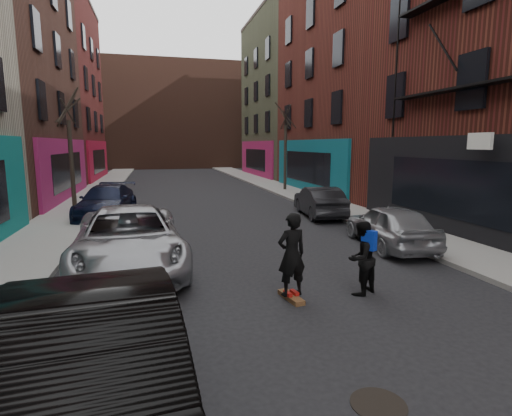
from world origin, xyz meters
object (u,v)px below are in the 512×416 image
parked_right_end (319,202)px  skateboarder (292,254)px  parked_left_end (107,202)px  tree_right_far (285,139)px  tree_left_far (70,140)px  parked_left_far (129,239)px  parked_right_far (390,226)px  manhole (379,404)px  skateboard (291,297)px  parked_left_mid (88,390)px  pedestrian (361,258)px

parked_right_end → skateboarder: bearing=70.5°
skateboarder → parked_left_end: bearing=-76.4°
parked_right_end → skateboarder: size_ratio=2.35×
tree_right_far → parked_left_end: size_ratio=1.40×
tree_left_far → parked_right_end: 11.72m
parked_left_far → tree_right_far: bearing=55.7°
parked_right_far → manhole: size_ratio=5.76×
tree_left_far → tree_right_far: (12.40, 6.00, 0.15)m
parked_right_far → parked_left_end: bearing=-33.3°
parked_left_far → skateboarder: 4.50m
parked_left_end → manhole: parked_left_end is taller
tree_left_far → manhole: (6.30, -16.08, -3.37)m
tree_right_far → skateboard: (-6.03, -18.57, -3.48)m
manhole → parked_left_end: bearing=107.9°
tree_right_far → parked_left_far: size_ratio=1.18×
parked_right_far → manhole: parked_right_far is taller
parked_left_mid → skateboard: (3.37, 3.68, -0.80)m
parked_right_end → skateboarder: (-4.43, -8.90, 0.30)m
parked_right_far → pedestrian: (-2.87, -3.39, 0.12)m
pedestrian → tree_right_far: bearing=-131.4°
tree_left_far → parked_left_end: bearing=-44.2°
parked_left_far → manhole: size_ratio=8.25×
parked_left_far → parked_right_end: parked_left_far is taller
manhole → tree_right_far: bearing=74.6°
parked_left_far → parked_right_far: 7.81m
tree_right_far → manhole: size_ratio=9.71×
parked_left_far → parked_right_far: (7.80, 0.36, -0.12)m
parked_left_mid → parked_right_far: bearing=36.0°
tree_right_far → parked_left_far: tree_right_far is taller
parked_left_end → parked_right_far: 11.99m
tree_right_far → parked_right_far: bearing=-96.0°
tree_right_far → parked_right_end: size_ratio=1.66×
parked_left_mid → manhole: parked_left_mid is taller
tree_left_far → skateboard: bearing=-63.1°
parked_right_end → parked_left_end: bearing=-6.0°
parked_left_mid → manhole: size_ratio=7.40×
tree_left_far → parked_right_end: bearing=-18.8°
skateboard → pedestrian: size_ratio=0.50×
parked_left_far → pedestrian: parked_left_far is taller
parked_left_mid → manhole: 3.41m
tree_right_far → manhole: bearing=-105.4°
parked_left_mid → parked_right_far: parked_left_mid is taller
manhole → parked_left_far: bearing=117.0°
parked_right_end → manhole: parked_right_end is taller
parked_left_mid → tree_right_far: bearing=61.1°
tree_left_far → parked_left_mid: tree_left_far is taller
parked_right_end → parked_right_far: bearing=96.9°
parked_right_end → skateboarder: skateboarder is taller
tree_right_far → parked_left_far: bearing=-121.1°
tree_left_far → parked_right_end: size_ratio=1.59×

